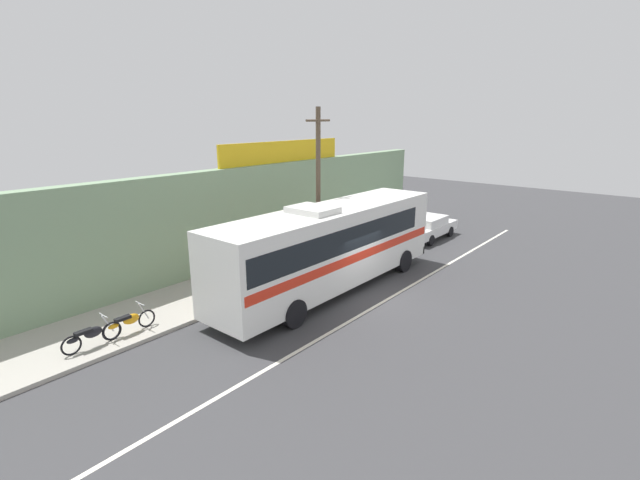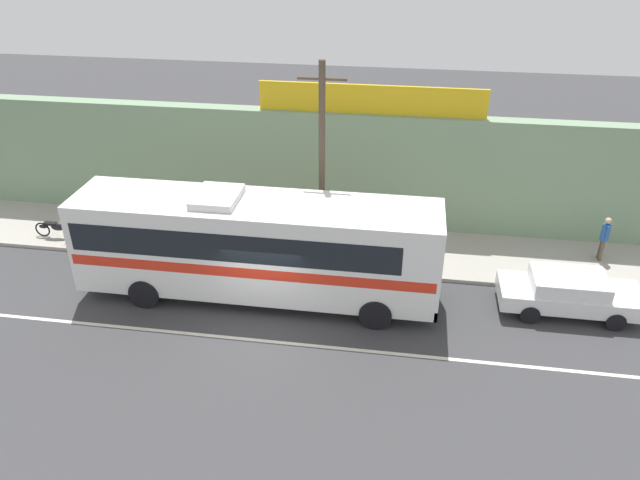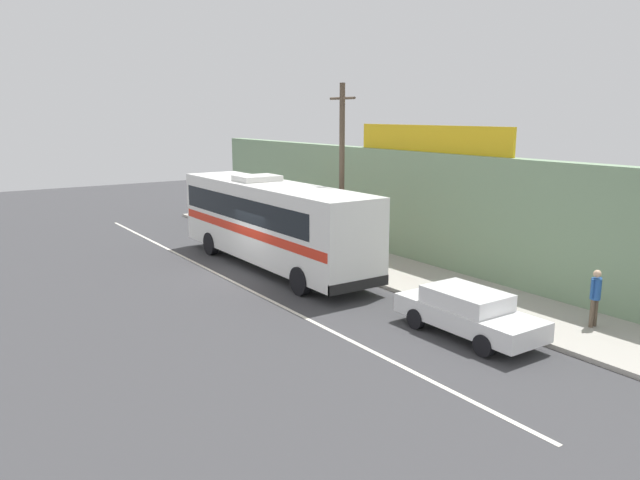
{
  "view_description": "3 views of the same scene",
  "coord_description": "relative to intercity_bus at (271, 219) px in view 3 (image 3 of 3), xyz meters",
  "views": [
    {
      "loc": [
        -14.54,
        -9.41,
        7.14
      ],
      "look_at": [
        -0.55,
        2.15,
        2.12
      ],
      "focal_mm": 25.18,
      "sensor_mm": 36.0,
      "label": 1
    },
    {
      "loc": [
        4.2,
        -15.15,
        11.9
      ],
      "look_at": [
        1.61,
        1.91,
        2.2
      ],
      "focal_mm": 33.98,
      "sensor_mm": 36.0,
      "label": 2
    },
    {
      "loc": [
        21.27,
        -10.78,
        6.37
      ],
      "look_at": [
        2.35,
        2.12,
        1.59
      ],
      "focal_mm": 34.12,
      "sensor_mm": 36.0,
      "label": 3
    }
  ],
  "objects": [
    {
      "name": "storefront_billboard",
      "position": [
        3.29,
        5.74,
        3.28
      ],
      "size": [
        8.63,
        0.12,
        1.1
      ],
      "primitive_type": "cube",
      "color": "gold",
      "rests_on": "storefront_facade"
    },
    {
      "name": "road_center_stripe",
      "position": [
        0.55,
        -2.41,
        -2.06
      ],
      "size": [
        30.0,
        0.14,
        0.01
      ],
      "primitive_type": "cube",
      "color": "silver",
      "rests_on": "ground_plane"
    },
    {
      "name": "parked_car",
      "position": [
        10.33,
        0.63,
        -1.33
      ],
      "size": [
        4.5,
        1.84,
        1.37
      ],
      "color": "silver",
      "rests_on": "ground_plane"
    },
    {
      "name": "ground_plane",
      "position": [
        0.55,
        -1.61,
        -2.07
      ],
      "size": [
        70.0,
        70.0,
        0.0
      ],
      "primitive_type": "plane",
      "color": "#3A3A3D"
    },
    {
      "name": "storefront_facade",
      "position": [
        0.55,
        5.74,
        0.33
      ],
      "size": [
        30.0,
        0.7,
        4.8
      ],
      "primitive_type": "cube",
      "color": "gray",
      "rests_on": "ground_plane"
    },
    {
      "name": "utility_pole",
      "position": [
        1.93,
        2.25,
        1.92
      ],
      "size": [
        1.6,
        0.22,
        7.42
      ],
      "color": "brown",
      "rests_on": "sidewalk_slab"
    },
    {
      "name": "motorcycle_green",
      "position": [
        -7.55,
        2.54,
        -1.5
      ],
      "size": [
        1.83,
        0.56,
        0.94
      ],
      "color": "black",
      "rests_on": "sidewalk_slab"
    },
    {
      "name": "sidewalk_slab",
      "position": [
        0.55,
        3.59,
        -2.0
      ],
      "size": [
        30.0,
        3.6,
        0.14
      ],
      "primitive_type": "cube",
      "color": "#A8A399",
      "rests_on": "ground_plane"
    },
    {
      "name": "motorcycle_purple",
      "position": [
        -8.79,
        2.55,
        -1.5
      ],
      "size": [
        1.85,
        0.56,
        0.94
      ],
      "color": "black",
      "rests_on": "sidewalk_slab"
    },
    {
      "name": "pedestrian_by_curb",
      "position": [
        12.17,
        4.04,
        -0.91
      ],
      "size": [
        0.3,
        0.48,
        1.74
      ],
      "color": "brown",
      "rests_on": "sidewalk_slab"
    },
    {
      "name": "intercity_bus",
      "position": [
        0.0,
        0.0,
        0.0
      ],
      "size": [
        11.99,
        2.68,
        3.78
      ],
      "color": "white",
      "rests_on": "ground_plane"
    }
  ]
}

